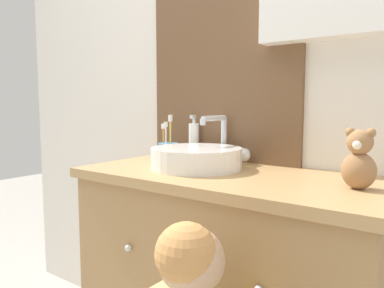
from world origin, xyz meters
name	(u,v)px	position (x,y,z in m)	size (l,w,h in m)	color
wall_back	(269,68)	(0.01, 0.62, 1.29)	(3.20, 0.18, 2.50)	silver
sink_basin	(198,157)	(-0.15, 0.36, 0.94)	(0.34, 0.40, 0.20)	white
toothbrush_holder	(168,150)	(-0.40, 0.48, 0.94)	(0.09, 0.09, 0.20)	#4C93C6
soap_dispenser	(194,141)	(-0.30, 0.55, 0.98)	(0.05, 0.05, 0.20)	white
teddy_bear	(359,160)	(0.43, 0.34, 0.98)	(0.10, 0.08, 0.18)	#9E7047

